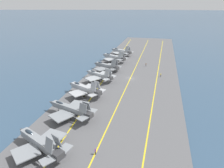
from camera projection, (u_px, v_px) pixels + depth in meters
ground_plane at (130, 79)px, 90.71m from camera, size 2000.00×2000.00×0.00m
carrier_deck at (130, 79)px, 90.64m from camera, size 228.91×42.17×0.40m
deck_stripe_foul_line at (156, 80)px, 87.96m from camera, size 206.01×3.32×0.01m
deck_stripe_centerline at (130, 78)px, 90.56m from camera, size 206.02×0.36×0.01m
deck_stripe_edge_line at (106, 76)px, 93.16m from camera, size 205.82×9.77×0.01m
parked_jet_nearest at (39, 142)px, 45.18m from camera, size 12.77×16.22×6.54m
parked_jet_second at (70, 109)px, 59.15m from camera, size 13.60×16.90×6.12m
parked_jet_third at (85, 88)px, 72.87m from camera, size 12.65×15.92×6.65m
parked_jet_fourth at (99, 75)px, 87.24m from camera, size 14.02×15.28×6.25m
parked_jet_fifth at (106, 66)px, 100.55m from camera, size 14.03×15.78×6.51m
parked_jet_sixth at (114, 57)px, 115.07m from camera, size 13.35×16.70×6.77m
parked_jet_seventh at (121, 51)px, 129.85m from camera, size 12.94×16.44×6.45m
crew_brown_vest at (146, 64)px, 107.39m from camera, size 0.45×0.45×1.82m
crew_purple_vest at (95, 151)px, 44.76m from camera, size 0.42×0.32×1.64m
crew_yellow_vest at (161, 75)px, 91.88m from camera, size 0.43×0.35×1.86m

